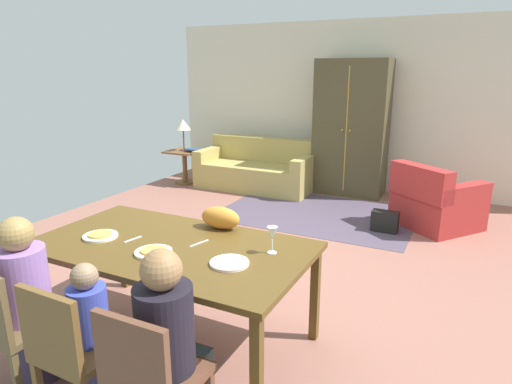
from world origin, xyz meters
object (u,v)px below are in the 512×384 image
object	(u,v)px
armchair	(435,203)
table_lamp	(183,126)
wine_glass	(272,234)
dining_chair_woman	(149,377)
dining_chair_man	(6,322)
side_table	(185,162)
person_child	(96,340)
cat	(220,218)
book_lower	(192,150)
armoire	(351,128)
plate_near_woman	(229,263)
dining_chair_child	(71,347)
dining_table	(171,252)
handbag	(385,221)
couch	(256,170)
person_man	(32,306)
plate_near_man	(100,236)
plate_near_child	(153,252)
book_upper	(192,149)
person_woman	(171,353)

from	to	relation	value
armchair	table_lamp	bearing A→B (deg)	173.90
wine_glass	dining_chair_woman	distance (m)	1.16
dining_chair_man	side_table	world-z (taller)	dining_chair_man
dining_chair_man	person_child	bearing A→B (deg)	17.51
cat	book_lower	bearing A→B (deg)	126.14
armoire	plate_near_woman	bearing A→B (deg)	-84.21
dining_chair_child	armchair	size ratio (longest dim) A/B	0.73
dining_chair_man	armchair	world-z (taller)	dining_chair_man
dining_table	handbag	distance (m)	3.21
couch	person_man	bearing A→B (deg)	-79.96
person_man	person_child	size ratio (longest dim) A/B	1.20
plate_near_man	dining_chair_woman	distance (m)	1.36
dining_chair_man	person_man	distance (m)	0.18
book_lower	armoire	bearing A→B (deg)	13.68
plate_near_man	couch	bearing A→B (deg)	101.41
wine_glass	person_man	size ratio (longest dim) A/B	0.17
plate_near_child	person_man	world-z (taller)	person_man
person_child	dining_chair_man	bearing A→B (deg)	-162.49
dining_table	person_child	bearing A→B (deg)	-89.96
dining_chair_man	wine_glass	bearing A→B (deg)	40.95
person_child	dining_table	bearing A→B (deg)	90.04
person_man	book_upper	distance (m)	4.98
plate_near_man	person_man	world-z (taller)	person_man
dining_chair_child	cat	xyz separation A→B (m)	(0.15, 1.33, 0.35)
wine_glass	side_table	distance (m)	5.06
plate_near_child	table_lamp	size ratio (longest dim) A/B	0.46
plate_near_man	person_woman	bearing A→B (deg)	-29.28
armoire	handbag	world-z (taller)	armoire
plate_near_child	armoire	xyz separation A→B (m)	(0.07, 4.73, 0.28)
armchair	couch	bearing A→B (deg)	166.26
book_lower	dining_table	bearing A→B (deg)	-57.26
plate_near_child	plate_near_woman	world-z (taller)	same
plate_near_child	cat	xyz separation A→B (m)	(0.15, 0.62, 0.08)
wine_glass	book_upper	distance (m)	4.87
person_man	book_upper	xyz separation A→B (m)	(-1.93, 4.58, 0.11)
armchair	person_woman	bearing A→B (deg)	-102.53
dining_chair_woman	handbag	size ratio (longest dim) A/B	2.72
dining_table	dining_chair_child	xyz separation A→B (m)	(-0.00, -0.90, -0.21)
plate_near_child	side_table	xyz separation A→B (m)	(-2.68, 4.09, -0.39)
armchair	table_lamp	world-z (taller)	table_lamp
plate_near_man	wine_glass	bearing A→B (deg)	13.60
dining_chair_man	side_table	xyz separation A→B (m)	(-2.14, 4.81, -0.11)
plate_near_child	dining_chair_woman	bearing A→B (deg)	-53.14
dining_chair_man	couch	xyz separation A→B (m)	(-0.86, 5.06, -0.19)
wine_glass	dining_chair_child	xyz separation A→B (m)	(-0.70, -1.08, -0.40)
plate_near_woman	armoire	distance (m)	4.69
dining_chair_woman	couch	bearing A→B (deg)	110.96
couch	table_lamp	bearing A→B (deg)	-168.55
dining_table	book_upper	bearing A→B (deg)	122.62
person_man	dining_chair_child	distance (m)	0.56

